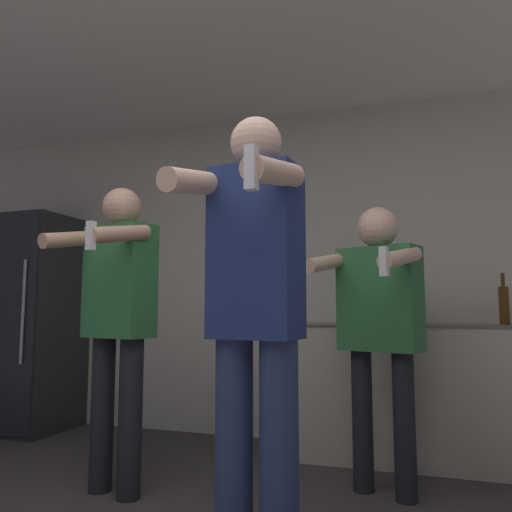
{
  "coord_description": "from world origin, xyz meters",
  "views": [
    {
      "loc": [
        0.93,
        -1.03,
        0.99
      ],
      "look_at": [
        0.34,
        0.78,
        1.19
      ],
      "focal_mm": 35.0,
      "sensor_mm": 36.0,
      "label": 1
    }
  ],
  "objects": [
    {
      "name": "wall_back",
      "position": [
        0.0,
        2.79,
        1.27
      ],
      "size": [
        7.0,
        0.06,
        2.55
      ],
      "color": "beige",
      "rests_on": "ground_plane"
    },
    {
      "name": "ceiling_slab",
      "position": [
        0.0,
        1.38,
        2.57
      ],
      "size": [
        7.0,
        3.28,
        0.05
      ],
      "color": "silver",
      "rests_on": "wall_back"
    },
    {
      "name": "refrigerator",
      "position": [
        -2.15,
        2.43,
        0.89
      ],
      "size": [
        0.6,
        0.7,
        1.77
      ],
      "color": "#262628",
      "rests_on": "ground_plane"
    },
    {
      "name": "counter",
      "position": [
        0.87,
        2.5,
        0.45
      ],
      "size": [
        1.61,
        0.56,
        0.89
      ],
      "color": "#BCB29E",
      "rests_on": "ground_plane"
    },
    {
      "name": "bottle_amber_bourbon",
      "position": [
        0.73,
        2.54,
        0.98
      ],
      "size": [
        0.09,
        0.09,
        0.23
      ],
      "color": "#194723",
      "rests_on": "counter"
    },
    {
      "name": "bottle_tall_gin",
      "position": [
        1.45,
        2.54,
        1.03
      ],
      "size": [
        0.06,
        0.06,
        0.35
      ],
      "color": "#563314",
      "rests_on": "counter"
    },
    {
      "name": "bottle_brown_liquor",
      "position": [
        0.84,
        2.54,
        1.03
      ],
      "size": [
        0.07,
        0.07,
        0.34
      ],
      "color": "#194723",
      "rests_on": "counter"
    },
    {
      "name": "person_woman_foreground",
      "position": [
        0.34,
        0.76,
        0.96
      ],
      "size": [
        0.45,
        0.52,
        1.74
      ],
      "color": "navy",
      "rests_on": "ground_plane"
    },
    {
      "name": "person_man_side",
      "position": [
        -0.66,
        1.38,
        0.99
      ],
      "size": [
        0.53,
        0.57,
        1.68
      ],
      "color": "black",
      "rests_on": "ground_plane"
    },
    {
      "name": "person_spectator_back",
      "position": [
        0.72,
        1.81,
        0.96
      ],
      "size": [
        0.61,
        0.64,
        1.56
      ],
      "color": "black",
      "rests_on": "ground_plane"
    }
  ]
}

